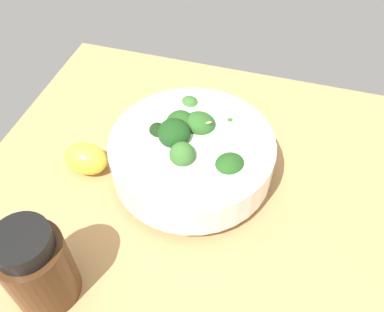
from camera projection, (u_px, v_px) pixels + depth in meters
ground_plane at (189, 213)px, 56.82cm from camera, size 62.00×62.00×3.39cm
bowl_of_broccoli at (192, 153)px, 55.84cm from camera, size 22.01×22.01×9.60cm
lemon_wedge at (86, 159)px, 58.16cm from camera, size 4.92×6.54×4.45cm
bottle_tall at (37, 267)px, 43.75cm from camera, size 7.31×7.31×11.67cm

